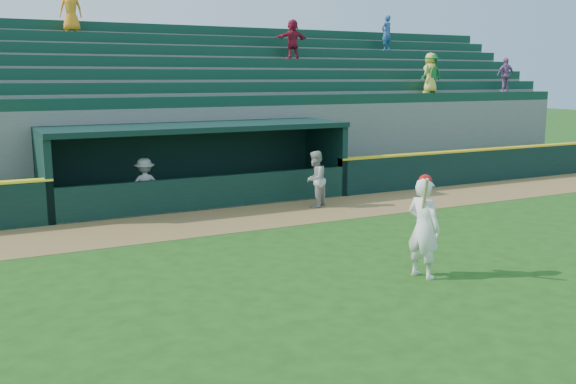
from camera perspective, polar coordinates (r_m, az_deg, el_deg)
ground at (r=13.68m, az=3.10°, el=-6.42°), size 120.00×120.00×0.00m
warning_track at (r=17.94m, az=-4.86°, el=-2.41°), size 40.00×3.00×0.01m
field_wall_right at (r=26.21m, az=19.17°, el=2.38°), size 15.50×0.30×1.20m
wall_stripe_right at (r=26.14m, az=19.26°, el=3.75°), size 15.50×0.32×0.06m
dugout_player_front at (r=19.40m, az=2.43°, el=1.14°), size 1.06×1.02×1.72m
dugout_player_inside at (r=19.18m, az=-12.59°, el=0.60°), size 1.08×0.70×1.58m
dugout at (r=20.57m, az=-8.24°, el=2.97°), size 9.40×2.80×2.46m
stands at (r=24.82m, az=-11.77°, el=6.48°), size 34.50×6.28×7.14m
batter_at_plate at (r=12.84m, az=11.96°, el=-3.02°), size 0.66×0.86×2.07m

